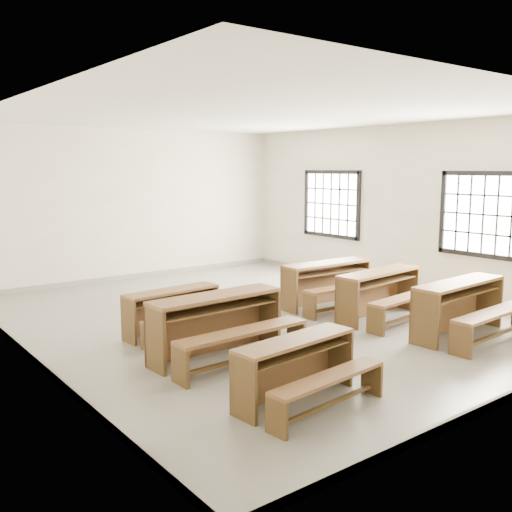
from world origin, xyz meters
TOP-DOWN VIEW (x-y plane):
  - room at (0.09, 0.00)m, footprint 8.50×8.50m
  - desk_set_0 at (-1.68, -2.90)m, footprint 1.53×0.89m
  - desk_set_1 at (-1.56, -1.27)m, footprint 1.82×0.98m
  - desk_set_2 at (-1.51, -0.02)m, footprint 1.51×0.87m
  - desk_set_3 at (1.70, -2.59)m, footprint 1.80×1.00m
  - desk_set_4 at (1.55, -1.27)m, footprint 1.79×1.06m
  - desk_set_5 at (1.46, -0.17)m, footprint 1.74×0.95m

SIDE VIEW (x-z plane):
  - desk_set_2 at x=-1.51m, z-range 0.05..0.71m
  - desk_set_0 at x=-1.68m, z-range 0.05..0.71m
  - desk_set_4 at x=1.55m, z-range 0.06..0.83m
  - desk_set_5 at x=1.46m, z-range 0.06..0.83m
  - desk_set_3 at x=1.70m, z-range 0.07..0.85m
  - desk_set_1 at x=-1.56m, z-range 0.07..0.87m
  - room at x=0.09m, z-range 0.54..3.74m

